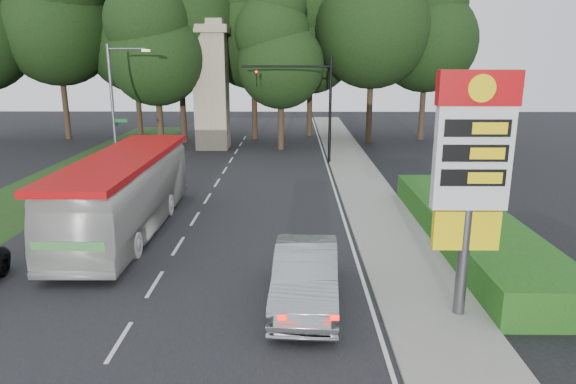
{
  "coord_description": "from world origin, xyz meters",
  "views": [
    {
      "loc": [
        4.49,
        -11.3,
        7.13
      ],
      "look_at": [
        4.29,
        7.56,
        2.2
      ],
      "focal_mm": 32.0,
      "sensor_mm": 36.0,
      "label": 1
    }
  ],
  "objects_px": {
    "monument": "(211,85)",
    "transit_bus": "(126,194)",
    "gas_station_pylon": "(472,163)",
    "sedan_silver": "(306,276)",
    "streetlight_signs": "(115,101)",
    "traffic_signal_mast": "(311,96)"
  },
  "relations": [
    {
      "from": "monument",
      "to": "transit_bus",
      "type": "xyz_separation_m",
      "value": [
        -0.52,
        -20.65,
        -3.48
      ]
    },
    {
      "from": "gas_station_pylon",
      "to": "sedan_silver",
      "type": "height_order",
      "value": "gas_station_pylon"
    },
    {
      "from": "streetlight_signs",
      "to": "monument",
      "type": "distance_m",
      "value": 9.44
    },
    {
      "from": "gas_station_pylon",
      "to": "streetlight_signs",
      "type": "height_order",
      "value": "streetlight_signs"
    },
    {
      "from": "monument",
      "to": "sedan_silver",
      "type": "bearing_deg",
      "value": -75.84
    },
    {
      "from": "monument",
      "to": "sedan_silver",
      "type": "distance_m",
      "value": 28.38
    },
    {
      "from": "traffic_signal_mast",
      "to": "sedan_silver",
      "type": "distance_m",
      "value": 21.56
    },
    {
      "from": "traffic_signal_mast",
      "to": "streetlight_signs",
      "type": "height_order",
      "value": "streetlight_signs"
    },
    {
      "from": "streetlight_signs",
      "to": "traffic_signal_mast",
      "type": "bearing_deg",
      "value": 8.92
    },
    {
      "from": "transit_bus",
      "to": "streetlight_signs",
      "type": "bearing_deg",
      "value": 109.03
    },
    {
      "from": "transit_bus",
      "to": "sedan_silver",
      "type": "bearing_deg",
      "value": -42.01
    },
    {
      "from": "gas_station_pylon",
      "to": "traffic_signal_mast",
      "type": "relative_size",
      "value": 0.95
    },
    {
      "from": "traffic_signal_mast",
      "to": "transit_bus",
      "type": "distance_m",
      "value": 17.06
    },
    {
      "from": "gas_station_pylon",
      "to": "transit_bus",
      "type": "height_order",
      "value": "gas_station_pylon"
    },
    {
      "from": "monument",
      "to": "transit_bus",
      "type": "distance_m",
      "value": 20.95
    },
    {
      "from": "monument",
      "to": "transit_bus",
      "type": "bearing_deg",
      "value": -91.44
    },
    {
      "from": "traffic_signal_mast",
      "to": "monument",
      "type": "xyz_separation_m",
      "value": [
        -7.68,
        6.0,
        0.43
      ]
    },
    {
      "from": "gas_station_pylon",
      "to": "traffic_signal_mast",
      "type": "distance_m",
      "value": 22.29
    },
    {
      "from": "streetlight_signs",
      "to": "sedan_silver",
      "type": "distance_m",
      "value": 22.86
    },
    {
      "from": "monument",
      "to": "gas_station_pylon",
      "type": "bearing_deg",
      "value": -68.2
    },
    {
      "from": "sedan_silver",
      "to": "gas_station_pylon",
      "type": "bearing_deg",
      "value": -7.5
    },
    {
      "from": "monument",
      "to": "sedan_silver",
      "type": "xyz_separation_m",
      "value": [
        6.87,
        -27.21,
        -4.23
      ]
    }
  ]
}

